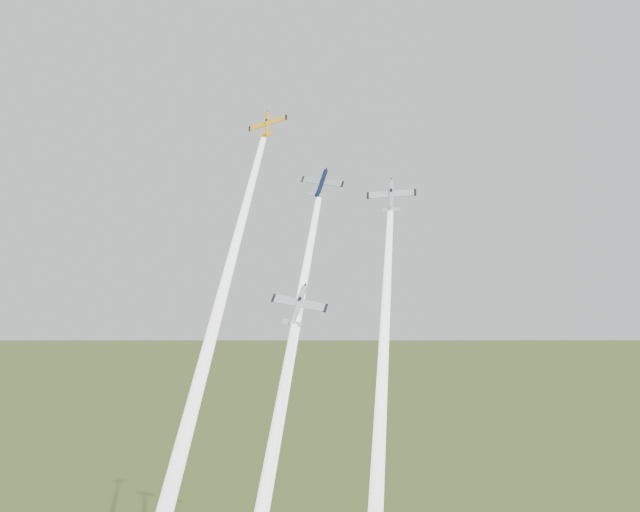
{
  "coord_description": "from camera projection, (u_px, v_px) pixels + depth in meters",
  "views": [
    {
      "loc": [
        10.91,
        -124.14,
        90.21
      ],
      "look_at": [
        0.0,
        -6.0,
        92.0
      ],
      "focal_mm": 45.0,
      "sensor_mm": 36.0,
      "label": 1
    }
  ],
  "objects": [
    {
      "name": "plane_navy",
      "position": [
        322.0,
        183.0,
        128.38
      ],
      "size": [
        8.32,
        5.74,
        7.28
      ],
      "primitive_type": null,
      "rotation": [
        0.97,
        0.15,
        -0.16
      ],
      "color": "#0B1634"
    },
    {
      "name": "smoke_trail_navy",
      "position": [
        286.0,
        379.0,
        108.78
      ],
      "size": [
        8.0,
        37.57,
        53.31
      ],
      "primitive_type": null,
      "rotation": [
        -0.6,
        0.0,
        -0.16
      ],
      "color": "white"
    },
    {
      "name": "smoke_trail_yellow",
      "position": [
        219.0,
        307.0,
        110.16
      ],
      "size": [
        8.98,
        37.38,
        53.21
      ],
      "primitive_type": null,
      "rotation": [
        -0.6,
        0.0,
        -0.18
      ],
      "color": "white"
    },
    {
      "name": "plane_silver_low",
      "position": [
        298.0,
        306.0,
        112.05
      ],
      "size": [
        9.73,
        6.58,
        8.62
      ],
      "primitive_type": null,
      "rotation": [
        0.97,
        0.17,
        -0.15
      ],
      "color": "silver"
    },
    {
      "name": "plane_yellow",
      "position": [
        267.0,
        124.0,
        129.59
      ],
      "size": [
        7.41,
        6.04,
        7.62
      ],
      "primitive_type": null,
      "rotation": [
        0.97,
        -0.25,
        -0.18
      ],
      "color": "#F7A915"
    },
    {
      "name": "plane_silver_right",
      "position": [
        391.0,
        196.0,
        123.3
      ],
      "size": [
        7.8,
        5.82,
        7.36
      ],
      "primitive_type": null,
      "rotation": [
        0.97,
        -0.06,
        -0.07
      ],
      "color": "silver"
    },
    {
      "name": "smoke_trail_silver_right",
      "position": [
        382.0,
        387.0,
        104.71
      ],
      "size": [
        4.45,
        35.03,
        49.35
      ],
      "primitive_type": null,
      "rotation": [
        -0.6,
        0.0,
        -0.07
      ],
      "color": "white"
    }
  ]
}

